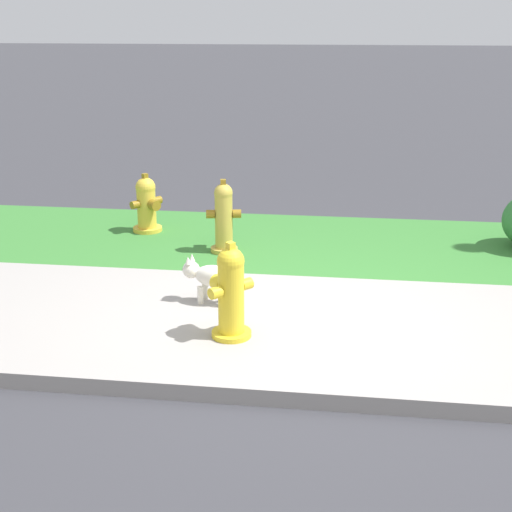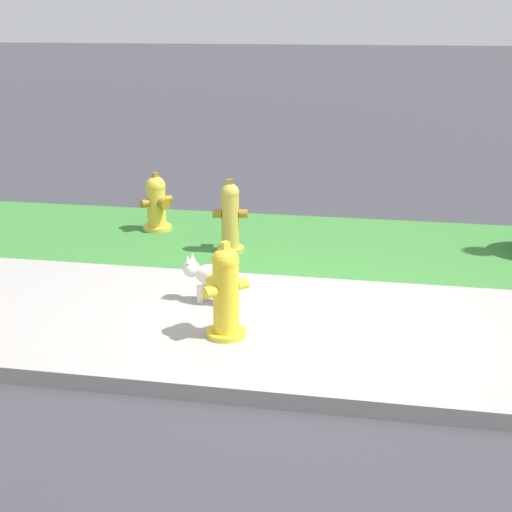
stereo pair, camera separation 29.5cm
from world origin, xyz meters
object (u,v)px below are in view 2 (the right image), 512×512
at_px(fire_hydrant_at_driveway, 157,203).
at_px(fire_hydrant_near_corner, 230,217).
at_px(small_white_dog, 209,276).
at_px(fire_hydrant_far_end, 226,292).

bearing_deg(fire_hydrant_at_driveway, fire_hydrant_near_corner, 98.00).
distance_m(fire_hydrant_near_corner, small_white_dog, 1.45).
bearing_deg(fire_hydrant_far_end, fire_hydrant_at_driveway, 71.17).
height_order(fire_hydrant_at_driveway, small_white_dog, fire_hydrant_at_driveway).
bearing_deg(small_white_dog, fire_hydrant_far_end, 126.28).
height_order(fire_hydrant_near_corner, small_white_dog, fire_hydrant_near_corner).
xyz_separation_m(fire_hydrant_near_corner, fire_hydrant_far_end, (0.42, -2.09, -0.00)).
height_order(fire_hydrant_at_driveway, fire_hydrant_far_end, fire_hydrant_far_end).
xyz_separation_m(fire_hydrant_near_corner, fire_hydrant_at_driveway, (-1.01, 0.63, -0.06)).
height_order(fire_hydrant_near_corner, fire_hydrant_at_driveway, fire_hydrant_near_corner).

